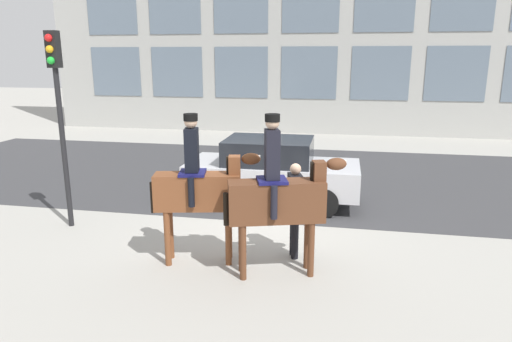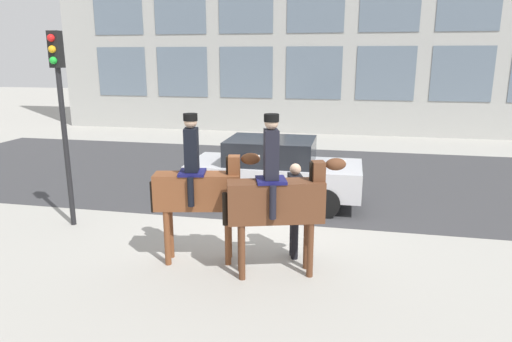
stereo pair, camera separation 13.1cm
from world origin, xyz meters
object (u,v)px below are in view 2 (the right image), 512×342
mounted_horse_lead (199,187)px  pedestrian_bystander (294,203)px  traffic_light (61,99)px  mounted_horse_companion (278,196)px  street_car_near_lane (274,170)px

mounted_horse_lead → pedestrian_bystander: (1.61, 0.49, -0.34)m
traffic_light → mounted_horse_companion: bearing=-16.2°
mounted_horse_lead → pedestrian_bystander: mounted_horse_lead is taller
street_car_near_lane → traffic_light: bearing=-148.9°
mounted_horse_lead → mounted_horse_companion: mounted_horse_companion is taller
street_car_near_lane → traffic_light: (-4.05, -2.44, 1.90)m
mounted_horse_companion → traffic_light: bearing=147.1°
mounted_horse_companion → pedestrian_bystander: size_ratio=1.54×
mounted_horse_companion → traffic_light: (-4.76, 1.38, 1.37)m
mounted_horse_companion → street_car_near_lane: size_ratio=0.64×
mounted_horse_lead → mounted_horse_companion: size_ratio=0.98×
pedestrian_bystander → mounted_horse_lead: bearing=-0.2°
pedestrian_bystander → traffic_light: bearing=-25.0°
mounted_horse_lead → pedestrian_bystander: size_ratio=1.51×
mounted_horse_lead → street_car_near_lane: mounted_horse_lead is taller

